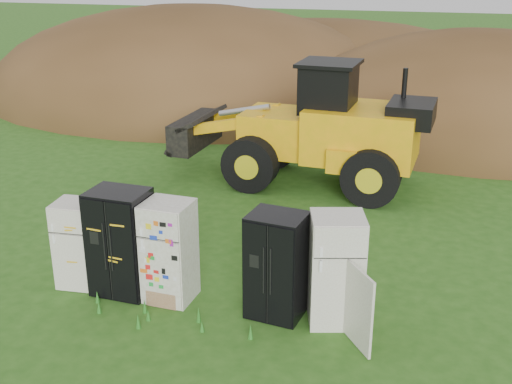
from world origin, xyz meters
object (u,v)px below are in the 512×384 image
Objects in this scene: fridge_leftmost at (78,243)px; fridge_black_side at (121,242)px; wheel_loader at (296,123)px; fridge_black_right at (277,265)px; fridge_sticker at (169,251)px; fridge_open_door at (336,270)px.

fridge_leftmost is 0.84× the size of fridge_black_side.
fridge_black_side is 6.75m from wheel_loader.
fridge_sticker is at bearing -172.55° from fridge_black_right.
fridge_open_door is 0.28× the size of wheel_loader.
wheel_loader is at bearing 86.37° from fridge_sticker.
fridge_sticker is 1.89m from fridge_black_right.
wheel_loader reaches higher than fridge_leftmost.
fridge_black_right is 0.27× the size of wheel_loader.
fridge_black_right is at bearing -76.73° from wheel_loader.
fridge_black_right is 6.66m from wheel_loader.
fridge_open_door is (4.62, -0.01, 0.13)m from fridge_leftmost.
fridge_leftmost is at bearing 164.55° from fridge_open_door.
fridge_leftmost is at bearing -178.20° from fridge_sticker.
fridge_leftmost is 3.66m from fridge_black_right.
fridge_black_side is at bearing 165.07° from fridge_open_door.
fridge_black_side reaches higher than fridge_black_right.
fridge_black_side is 0.90m from fridge_sticker.
fridge_open_door is at bearing -4.49° from fridge_leftmost.
fridge_black_right is (3.66, -0.06, 0.10)m from fridge_leftmost.
fridge_black_side is 1.06× the size of fridge_black_right.
fridge_open_door reaches higher than fridge_leftmost.
fridge_sticker is at bearing 165.41° from fridge_open_door.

